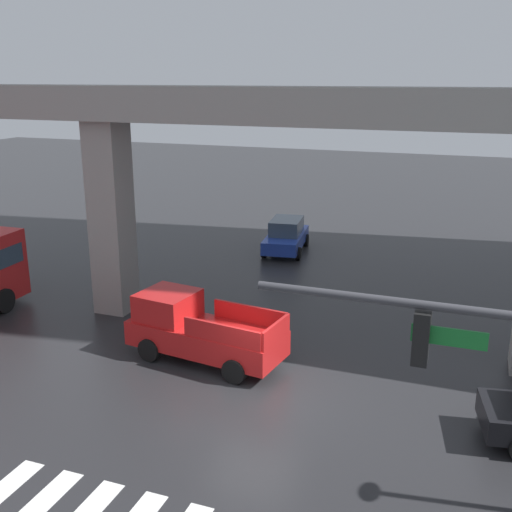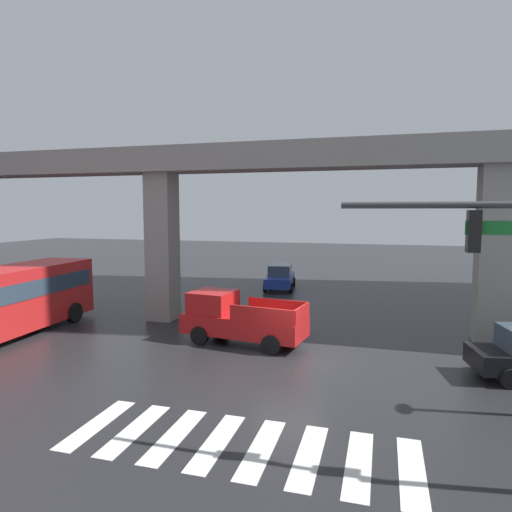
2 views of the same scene
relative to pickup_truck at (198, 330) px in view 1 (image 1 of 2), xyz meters
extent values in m
plane|color=#232326|center=(2.63, -2.05, -0.99)|extent=(120.00, 120.00, 0.00)
cube|color=silver|center=(-0.12, -7.89, -0.98)|extent=(0.55, 2.80, 0.01)
cube|color=gray|center=(2.63, 2.81, 6.94)|extent=(51.38, 2.00, 1.20)
cube|color=gray|center=(-4.86, 2.81, 2.67)|extent=(1.30, 1.30, 7.32)
cube|color=red|center=(0.30, -0.04, -0.21)|extent=(5.31, 2.58, 0.80)
cube|color=red|center=(-1.14, 0.16, 0.64)|extent=(1.92, 1.96, 0.90)
cube|color=#3F5160|center=(-1.60, 0.22, 0.64)|extent=(0.33, 1.67, 0.77)
cube|color=red|center=(1.31, -1.06, 0.49)|extent=(2.64, 0.46, 0.60)
cube|color=red|center=(1.55, 0.67, 0.49)|extent=(2.64, 0.46, 0.60)
cube|color=red|center=(2.77, -0.38, 0.49)|extent=(0.34, 1.75, 0.60)
cylinder|color=black|center=(-1.39, -0.72, -0.61)|extent=(0.79, 0.38, 0.76)
cylinder|color=black|center=(-1.14, 1.07, -0.61)|extent=(0.79, 0.38, 0.76)
cylinder|color=black|center=(1.74, -1.15, -0.61)|extent=(0.79, 0.38, 0.76)
cylinder|color=black|center=(1.99, 0.64, -0.61)|extent=(0.79, 0.38, 0.76)
cube|color=#2D3D4C|center=(-10.11, 2.54, 0.99)|extent=(2.25, 0.17, 1.49)
cylinder|color=black|center=(-8.82, 1.01, -0.51)|extent=(0.39, 0.97, 0.96)
cylinder|color=black|center=(9.34, -0.68, -0.67)|extent=(0.67, 0.35, 0.64)
cube|color=#1E3899|center=(-1.15, 13.00, -0.35)|extent=(2.29, 4.49, 0.64)
cube|color=#384756|center=(-1.16, 13.10, 0.35)|extent=(1.77, 2.41, 0.76)
cylinder|color=black|center=(-0.13, 11.79, -0.67)|extent=(0.32, 0.67, 0.64)
cylinder|color=black|center=(-1.84, 11.57, -0.67)|extent=(0.32, 0.67, 0.64)
cylinder|color=black|center=(-0.46, 14.43, -0.67)|extent=(0.32, 0.67, 0.64)
cylinder|color=black|center=(-2.18, 14.22, -0.67)|extent=(0.32, 0.67, 0.64)
cylinder|color=#38383D|center=(8.08, -7.66, 4.61)|extent=(6.40, 0.14, 0.14)
cube|color=black|center=(7.48, -7.66, 4.09)|extent=(0.24, 0.32, 0.84)
sphere|color=red|center=(7.48, -7.66, 4.35)|extent=(0.17, 0.17, 0.17)
cube|color=#19722D|center=(7.88, -7.66, 4.16)|extent=(1.10, 0.04, 0.28)
camera|label=1|loc=(8.10, -16.48, 7.88)|focal=43.06mm
camera|label=2|loc=(5.77, -17.41, 4.50)|focal=31.50mm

